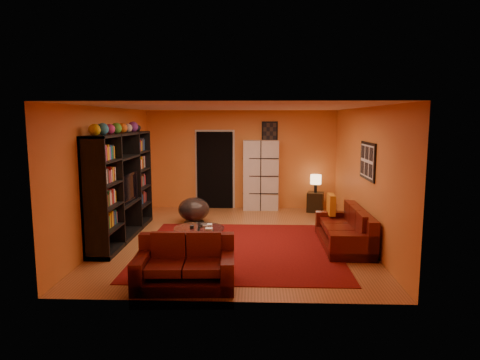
{
  "coord_description": "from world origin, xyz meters",
  "views": [
    {
      "loc": [
        0.41,
        -8.31,
        2.38
      ],
      "look_at": [
        0.08,
        0.1,
        1.17
      ],
      "focal_mm": 32.0,
      "sensor_mm": 36.0,
      "label": 1
    }
  ],
  "objects_px": {
    "tv": "(124,188)",
    "storage_cabinet": "(261,175)",
    "coffee_table": "(199,231)",
    "loveseat": "(185,265)",
    "side_table": "(315,202)",
    "bowl_chair": "(194,210)",
    "table_lamp": "(316,180)",
    "sofa": "(348,231)",
    "entertainment_unit": "(122,186)"
  },
  "relations": [
    {
      "from": "sofa",
      "to": "storage_cabinet",
      "type": "xyz_separation_m",
      "value": [
        -1.61,
        3.23,
        0.63
      ]
    },
    {
      "from": "tv",
      "to": "coffee_table",
      "type": "height_order",
      "value": "tv"
    },
    {
      "from": "coffee_table",
      "to": "bowl_chair",
      "type": "distance_m",
      "value": 2.24
    },
    {
      "from": "coffee_table",
      "to": "side_table",
      "type": "distance_m",
      "value": 4.35
    },
    {
      "from": "side_table",
      "to": "bowl_chair",
      "type": "bearing_deg",
      "value": -155.74
    },
    {
      "from": "sofa",
      "to": "loveseat",
      "type": "distance_m",
      "value": 3.39
    },
    {
      "from": "loveseat",
      "to": "coffee_table",
      "type": "bearing_deg",
      "value": -3.02
    },
    {
      "from": "coffee_table",
      "to": "loveseat",
      "type": "bearing_deg",
      "value": -90.12
    },
    {
      "from": "table_lamp",
      "to": "bowl_chair",
      "type": "bearing_deg",
      "value": -155.74
    },
    {
      "from": "bowl_chair",
      "to": "side_table",
      "type": "relative_size",
      "value": 1.44
    },
    {
      "from": "sofa",
      "to": "coffee_table",
      "type": "distance_m",
      "value": 2.79
    },
    {
      "from": "entertainment_unit",
      "to": "tv",
      "type": "distance_m",
      "value": 0.07
    },
    {
      "from": "entertainment_unit",
      "to": "storage_cabinet",
      "type": "distance_m",
      "value": 3.96
    },
    {
      "from": "table_lamp",
      "to": "storage_cabinet",
      "type": "bearing_deg",
      "value": 171.23
    },
    {
      "from": "bowl_chair",
      "to": "side_table",
      "type": "bearing_deg",
      "value": 24.26
    },
    {
      "from": "tv",
      "to": "sofa",
      "type": "relative_size",
      "value": 0.51
    },
    {
      "from": "tv",
      "to": "entertainment_unit",
      "type": "bearing_deg",
      "value": 67.4
    },
    {
      "from": "storage_cabinet",
      "to": "side_table",
      "type": "xyz_separation_m",
      "value": [
        1.41,
        -0.22,
        -0.66
      ]
    },
    {
      "from": "entertainment_unit",
      "to": "loveseat",
      "type": "distance_m",
      "value": 3.03
    },
    {
      "from": "tv",
      "to": "bowl_chair",
      "type": "distance_m",
      "value": 1.88
    },
    {
      "from": "tv",
      "to": "storage_cabinet",
      "type": "relative_size",
      "value": 0.55
    },
    {
      "from": "storage_cabinet",
      "to": "side_table",
      "type": "distance_m",
      "value": 1.58
    },
    {
      "from": "tv",
      "to": "loveseat",
      "type": "distance_m",
      "value": 2.98
    },
    {
      "from": "coffee_table",
      "to": "table_lamp",
      "type": "bearing_deg",
      "value": 54.31
    },
    {
      "from": "storage_cabinet",
      "to": "side_table",
      "type": "bearing_deg",
      "value": -10.68
    },
    {
      "from": "coffee_table",
      "to": "tv",
      "type": "bearing_deg",
      "value": 150.08
    },
    {
      "from": "entertainment_unit",
      "to": "table_lamp",
      "type": "relative_size",
      "value": 6.53
    },
    {
      "from": "loveseat",
      "to": "side_table",
      "type": "bearing_deg",
      "value": -29.82
    },
    {
      "from": "bowl_chair",
      "to": "table_lamp",
      "type": "distance_m",
      "value": 3.28
    },
    {
      "from": "entertainment_unit",
      "to": "coffee_table",
      "type": "xyz_separation_m",
      "value": [
        1.67,
        -0.95,
        -0.64
      ]
    },
    {
      "from": "storage_cabinet",
      "to": "side_table",
      "type": "relative_size",
      "value": 3.65
    },
    {
      "from": "sofa",
      "to": "storage_cabinet",
      "type": "relative_size",
      "value": 1.08
    },
    {
      "from": "sofa",
      "to": "coffee_table",
      "type": "xyz_separation_m",
      "value": [
        -2.74,
        -0.53,
        0.12
      ]
    },
    {
      "from": "tv",
      "to": "storage_cabinet",
      "type": "height_order",
      "value": "storage_cabinet"
    },
    {
      "from": "side_table",
      "to": "table_lamp",
      "type": "relative_size",
      "value": 1.09
    },
    {
      "from": "tv",
      "to": "bowl_chair",
      "type": "bearing_deg",
      "value": -43.35
    },
    {
      "from": "coffee_table",
      "to": "storage_cabinet",
      "type": "distance_m",
      "value": 3.95
    },
    {
      "from": "bowl_chair",
      "to": "table_lamp",
      "type": "relative_size",
      "value": 1.57
    },
    {
      "from": "sofa",
      "to": "loveseat",
      "type": "height_order",
      "value": "same"
    },
    {
      "from": "tv",
      "to": "loveseat",
      "type": "relative_size",
      "value": 0.69
    },
    {
      "from": "coffee_table",
      "to": "storage_cabinet",
      "type": "relative_size",
      "value": 0.49
    },
    {
      "from": "sofa",
      "to": "table_lamp",
      "type": "bearing_deg",
      "value": 94.34
    },
    {
      "from": "loveseat",
      "to": "bowl_chair",
      "type": "height_order",
      "value": "loveseat"
    },
    {
      "from": "entertainment_unit",
      "to": "tv",
      "type": "relative_size",
      "value": 2.98
    },
    {
      "from": "tv",
      "to": "sofa",
      "type": "distance_m",
      "value": 4.43
    },
    {
      "from": "bowl_chair",
      "to": "entertainment_unit",
      "type": "bearing_deg",
      "value": -134.99
    },
    {
      "from": "tv",
      "to": "table_lamp",
      "type": "relative_size",
      "value": 2.19
    },
    {
      "from": "coffee_table",
      "to": "bowl_chair",
      "type": "xyz_separation_m",
      "value": [
        -0.42,
        2.2,
        -0.09
      ]
    },
    {
      "from": "entertainment_unit",
      "to": "side_table",
      "type": "bearing_deg",
      "value": 31.56
    },
    {
      "from": "loveseat",
      "to": "bowl_chair",
      "type": "bearing_deg",
      "value": 3.51
    }
  ]
}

